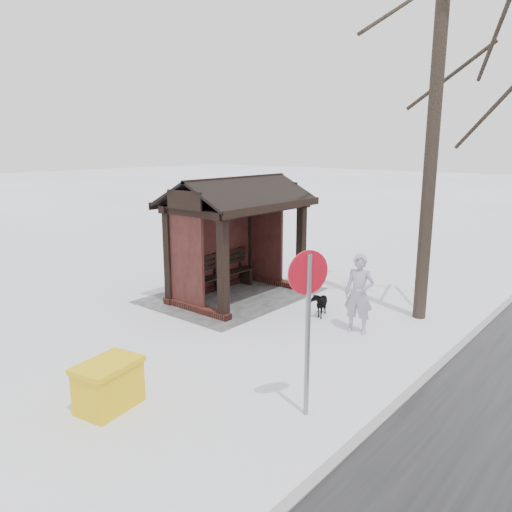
{
  "coord_description": "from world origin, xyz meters",
  "views": [
    {
      "loc": [
        9.2,
        8.26,
        3.89
      ],
      "look_at": [
        0.25,
        0.8,
        1.25
      ],
      "focal_mm": 35.0,
      "sensor_mm": 36.0,
      "label": 1
    }
  ],
  "objects_px": {
    "bus_shelter": "(233,213)",
    "dog": "(319,303)",
    "road_sign": "(308,299)",
    "tree_near": "(441,28)",
    "pedestrian": "(359,294)",
    "grit_bin": "(109,385)"
  },
  "relations": [
    {
      "from": "bus_shelter",
      "to": "pedestrian",
      "type": "height_order",
      "value": "bus_shelter"
    },
    {
      "from": "pedestrian",
      "to": "dog",
      "type": "distance_m",
      "value": 1.36
    },
    {
      "from": "tree_near",
      "to": "road_sign",
      "type": "height_order",
      "value": "tree_near"
    },
    {
      "from": "pedestrian",
      "to": "road_sign",
      "type": "bearing_deg",
      "value": -84.52
    },
    {
      "from": "bus_shelter",
      "to": "grit_bin",
      "type": "bearing_deg",
      "value": 23.78
    },
    {
      "from": "bus_shelter",
      "to": "road_sign",
      "type": "relative_size",
      "value": 1.46
    },
    {
      "from": "tree_near",
      "to": "pedestrian",
      "type": "distance_m",
      "value": 5.63
    },
    {
      "from": "bus_shelter",
      "to": "road_sign",
      "type": "bearing_deg",
      "value": 52.41
    },
    {
      "from": "bus_shelter",
      "to": "dog",
      "type": "bearing_deg",
      "value": 93.14
    },
    {
      "from": "tree_near",
      "to": "road_sign",
      "type": "distance_m",
      "value": 6.76
    },
    {
      "from": "tree_near",
      "to": "pedestrian",
      "type": "height_order",
      "value": "tree_near"
    },
    {
      "from": "bus_shelter",
      "to": "grit_bin",
      "type": "distance_m",
      "value": 6.13
    },
    {
      "from": "grit_bin",
      "to": "pedestrian",
      "type": "bearing_deg",
      "value": 155.43
    },
    {
      "from": "grit_bin",
      "to": "road_sign",
      "type": "xyz_separation_m",
      "value": [
        -1.74,
        2.35,
        1.39
      ]
    },
    {
      "from": "bus_shelter",
      "to": "pedestrian",
      "type": "relative_size",
      "value": 2.14
    },
    {
      "from": "tree_near",
      "to": "grit_bin",
      "type": "height_order",
      "value": "tree_near"
    },
    {
      "from": "pedestrian",
      "to": "dog",
      "type": "bearing_deg",
      "value": 152.16
    },
    {
      "from": "pedestrian",
      "to": "grit_bin",
      "type": "relative_size",
      "value": 1.6
    },
    {
      "from": "bus_shelter",
      "to": "tree_near",
      "type": "distance_m",
      "value": 6.1
    },
    {
      "from": "dog",
      "to": "road_sign",
      "type": "bearing_deg",
      "value": -82.41
    },
    {
      "from": "bus_shelter",
      "to": "tree_near",
      "type": "xyz_separation_m",
      "value": [
        -1.5,
        4.36,
        3.99
      ]
    },
    {
      "from": "bus_shelter",
      "to": "dog",
      "type": "distance_m",
      "value": 3.15
    }
  ]
}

